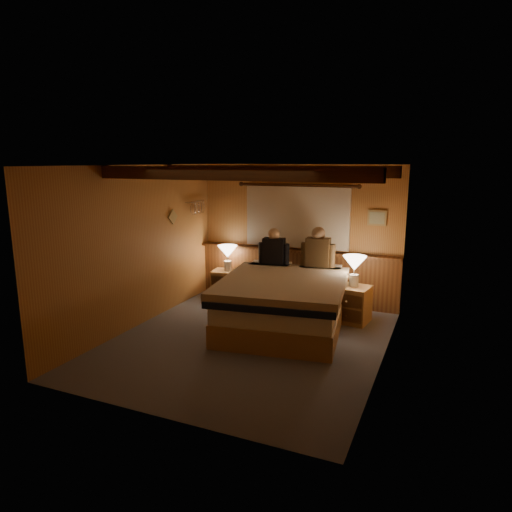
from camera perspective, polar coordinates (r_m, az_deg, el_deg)
The scene contains 19 objects.
floor at distance 6.45m, azimuth -0.91°, elevation -10.56°, with size 4.20×4.20×0.00m, color #565A66.
ceiling at distance 5.97m, azimuth -0.99°, elevation 11.28°, with size 4.20×4.20×0.00m, color tan.
wall_back at distance 8.03m, azimuth 5.23°, elevation 2.77°, with size 3.60×3.60×0.00m, color #C08B45.
wall_left at distance 7.02m, azimuth -14.47°, elevation 1.13°, with size 4.20×4.20×0.00m, color #C08B45.
wall_right at distance 5.62m, azimuth 16.03°, elevation -1.57°, with size 4.20×4.20×0.00m, color #C08B45.
wall_front at distance 4.33m, azimuth -12.49°, elevation -5.34°, with size 3.60×3.60×0.00m, color #C08B45.
wainscot at distance 8.11m, azimuth 4.99°, elevation -2.29°, with size 3.60×0.23×0.94m.
curtain_window at distance 7.92m, azimuth 5.11°, elevation 4.99°, with size 2.18×0.09×1.11m.
ceiling_beams at distance 6.11m, azimuth -0.40°, elevation 10.44°, with size 3.60×1.65×0.16m.
coat_rail at distance 8.20m, azimuth -7.44°, elevation 6.21°, with size 0.05×0.55×0.24m.
framed_print at distance 7.65m, azimuth 14.90°, elevation 4.62°, with size 0.30×0.04×0.25m.
bed at distance 6.83m, azimuth 3.56°, elevation -5.72°, with size 2.03×2.48×0.77m.
nightstand_left at distance 8.41m, azimuth -3.86°, elevation -3.44°, with size 0.50×0.46×0.49m.
nightstand_right at distance 7.24m, azimuth 11.88°, elevation -5.91°, with size 0.57×0.53×0.57m.
lamp_left at distance 8.28m, azimuth -3.57°, elevation 0.37°, with size 0.35×0.35×0.46m.
lamp_right at distance 7.11m, azimuth 12.21°, elevation -1.11°, with size 0.36×0.36×0.47m.
person_left at distance 7.55m, azimuth 2.24°, elevation 0.81°, with size 0.52×0.25×0.63m.
person_right at distance 7.42m, azimuth 7.76°, elevation 0.69°, with size 0.56×0.25×0.68m.
duffel_bag at distance 8.14m, azimuth -3.04°, elevation -4.74°, with size 0.45×0.27×0.32m.
Camera 1 is at (2.46, -5.44, 2.46)m, focal length 32.00 mm.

